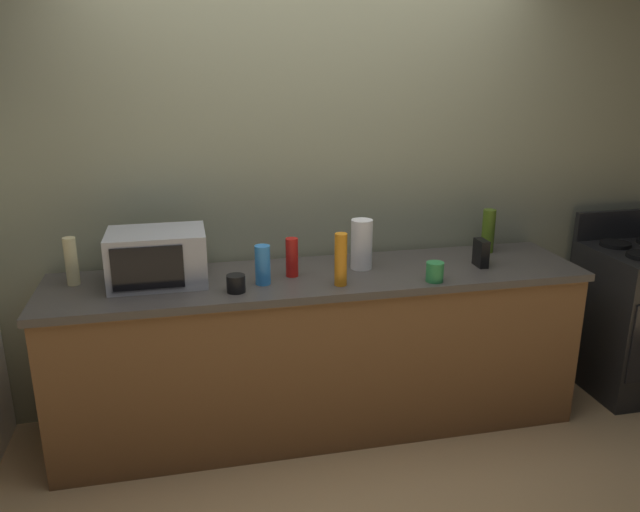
{
  "coord_description": "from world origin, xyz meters",
  "views": [
    {
      "loc": [
        -0.67,
        -2.63,
        1.97
      ],
      "look_at": [
        0.0,
        0.4,
        1.0
      ],
      "focal_mm": 34.87,
      "sensor_mm": 36.0,
      "label": 1
    }
  ],
  "objects_px": {
    "bottle_dish_soap": "(341,260)",
    "bottle_hand_soap": "(71,261)",
    "bottle_spray_cleaner": "(263,265)",
    "mug_black": "(236,283)",
    "microwave": "(157,257)",
    "mug_green": "(435,272)",
    "cordless_phone": "(481,253)",
    "paper_towel_roll": "(362,244)",
    "bottle_olive_oil": "(488,231)",
    "bottle_hot_sauce": "(292,257)",
    "stove_range": "(636,318)"
  },
  "relations": [
    {
      "from": "bottle_dish_soap",
      "to": "bottle_hand_soap",
      "type": "distance_m",
      "value": 1.34
    },
    {
      "from": "bottle_spray_cleaner",
      "to": "mug_black",
      "type": "distance_m",
      "value": 0.18
    },
    {
      "from": "microwave",
      "to": "mug_green",
      "type": "relative_size",
      "value": 4.73
    },
    {
      "from": "microwave",
      "to": "cordless_phone",
      "type": "height_order",
      "value": "microwave"
    },
    {
      "from": "cordless_phone",
      "to": "bottle_dish_soap",
      "type": "distance_m",
      "value": 0.84
    },
    {
      "from": "bottle_dish_soap",
      "to": "paper_towel_roll",
      "type": "bearing_deg",
      "value": 53.29
    },
    {
      "from": "cordless_phone",
      "to": "bottle_olive_oil",
      "type": "relative_size",
      "value": 0.59
    },
    {
      "from": "microwave",
      "to": "bottle_hot_sauce",
      "type": "distance_m",
      "value": 0.68
    },
    {
      "from": "microwave",
      "to": "cordless_phone",
      "type": "bearing_deg",
      "value": -3.53
    },
    {
      "from": "bottle_spray_cleaner",
      "to": "mug_black",
      "type": "bearing_deg",
      "value": -149.28
    },
    {
      "from": "bottle_olive_oil",
      "to": "paper_towel_roll",
      "type": "bearing_deg",
      "value": -170.82
    },
    {
      "from": "paper_towel_roll",
      "to": "mug_green",
      "type": "bearing_deg",
      "value": -43.22
    },
    {
      "from": "bottle_hand_soap",
      "to": "mug_green",
      "type": "xyz_separation_m",
      "value": [
        1.79,
        -0.35,
        -0.07
      ]
    },
    {
      "from": "microwave",
      "to": "mug_green",
      "type": "height_order",
      "value": "microwave"
    },
    {
      "from": "stove_range",
      "to": "paper_towel_roll",
      "type": "relative_size",
      "value": 4.0
    },
    {
      "from": "microwave",
      "to": "paper_towel_roll",
      "type": "height_order",
      "value": "same"
    },
    {
      "from": "bottle_hot_sauce",
      "to": "mug_black",
      "type": "relative_size",
      "value": 2.23
    },
    {
      "from": "stove_range",
      "to": "microwave",
      "type": "relative_size",
      "value": 2.25
    },
    {
      "from": "cordless_phone",
      "to": "mug_black",
      "type": "height_order",
      "value": "cordless_phone"
    },
    {
      "from": "cordless_phone",
      "to": "mug_green",
      "type": "bearing_deg",
      "value": -151.38
    },
    {
      "from": "cordless_phone",
      "to": "bottle_olive_oil",
      "type": "height_order",
      "value": "bottle_olive_oil"
    },
    {
      "from": "microwave",
      "to": "mug_black",
      "type": "relative_size",
      "value": 5.22
    },
    {
      "from": "bottle_olive_oil",
      "to": "bottle_hand_soap",
      "type": "bearing_deg",
      "value": -178.3
    },
    {
      "from": "microwave",
      "to": "bottle_hand_soap",
      "type": "distance_m",
      "value": 0.42
    },
    {
      "from": "bottle_hand_soap",
      "to": "mug_green",
      "type": "relative_size",
      "value": 2.41
    },
    {
      "from": "paper_towel_roll",
      "to": "mug_green",
      "type": "xyz_separation_m",
      "value": [
        0.31,
        -0.29,
        -0.08
      ]
    },
    {
      "from": "mug_black",
      "to": "microwave",
      "type": "bearing_deg",
      "value": 149.54
    },
    {
      "from": "stove_range",
      "to": "cordless_phone",
      "type": "bearing_deg",
      "value": -177.02
    },
    {
      "from": "bottle_dish_soap",
      "to": "bottle_hot_sauce",
      "type": "bearing_deg",
      "value": 138.48
    },
    {
      "from": "paper_towel_roll",
      "to": "mug_black",
      "type": "xyz_separation_m",
      "value": [
        -0.7,
        -0.22,
        -0.09
      ]
    },
    {
      "from": "mug_green",
      "to": "mug_black",
      "type": "bearing_deg",
      "value": 176.15
    },
    {
      "from": "paper_towel_roll",
      "to": "bottle_dish_soap",
      "type": "bearing_deg",
      "value": -126.71
    },
    {
      "from": "bottle_spray_cleaner",
      "to": "mug_black",
      "type": "xyz_separation_m",
      "value": [
        -0.14,
        -0.09,
        -0.06
      ]
    },
    {
      "from": "bottle_dish_soap",
      "to": "bottle_spray_cleaner",
      "type": "height_order",
      "value": "bottle_dish_soap"
    },
    {
      "from": "paper_towel_roll",
      "to": "bottle_spray_cleaner",
      "type": "distance_m",
      "value": 0.57
    },
    {
      "from": "paper_towel_roll",
      "to": "mug_green",
      "type": "relative_size",
      "value": 2.66
    },
    {
      "from": "bottle_dish_soap",
      "to": "bottle_hand_soap",
      "type": "xyz_separation_m",
      "value": [
        -1.31,
        0.3,
        -0.01
      ]
    },
    {
      "from": "paper_towel_roll",
      "to": "bottle_hot_sauce",
      "type": "height_order",
      "value": "paper_towel_roll"
    },
    {
      "from": "bottle_hot_sauce",
      "to": "bottle_dish_soap",
      "type": "bearing_deg",
      "value": -41.52
    },
    {
      "from": "paper_towel_roll",
      "to": "mug_black",
      "type": "height_order",
      "value": "paper_towel_roll"
    },
    {
      "from": "bottle_spray_cleaner",
      "to": "mug_green",
      "type": "relative_size",
      "value": 1.98
    },
    {
      "from": "stove_range",
      "to": "paper_towel_roll",
      "type": "xyz_separation_m",
      "value": [
        -1.76,
        0.05,
        0.57
      ]
    },
    {
      "from": "bottle_hot_sauce",
      "to": "mug_green",
      "type": "bearing_deg",
      "value": -19.04
    },
    {
      "from": "bottle_hot_sauce",
      "to": "bottle_hand_soap",
      "type": "bearing_deg",
      "value": 174.26
    },
    {
      "from": "bottle_olive_oil",
      "to": "mug_green",
      "type": "distance_m",
      "value": 0.66
    },
    {
      "from": "bottle_hot_sauce",
      "to": "bottle_hand_soap",
      "type": "distance_m",
      "value": 1.1
    },
    {
      "from": "cordless_phone",
      "to": "bottle_hand_soap",
      "type": "height_order",
      "value": "bottle_hand_soap"
    },
    {
      "from": "bottle_spray_cleaner",
      "to": "bottle_hand_soap",
      "type": "relative_size",
      "value": 0.82
    },
    {
      "from": "paper_towel_roll",
      "to": "bottle_hot_sauce",
      "type": "relative_size",
      "value": 1.32
    },
    {
      "from": "stove_range",
      "to": "microwave",
      "type": "bearing_deg",
      "value": 179.03
    }
  ]
}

